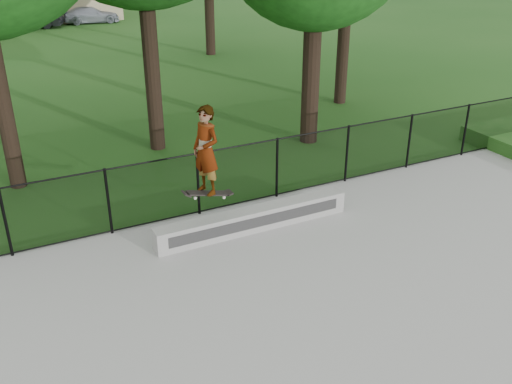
# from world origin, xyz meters

# --- Properties ---
(ground) EXTENTS (100.00, 100.00, 0.00)m
(ground) POSITION_xyz_m (0.00, 0.00, 0.00)
(ground) COLOR #1D4F16
(ground) RESTS_ON ground
(concrete_slab) EXTENTS (14.00, 12.00, 0.06)m
(concrete_slab) POSITION_xyz_m (0.00, 0.00, 0.03)
(concrete_slab) COLOR #A3A49F
(concrete_slab) RESTS_ON ground
(grind_ledge) EXTENTS (4.41, 0.40, 0.48)m
(grind_ledge) POSITION_xyz_m (-1.22, 4.70, 0.30)
(grind_ledge) COLOR #A6A5A1
(grind_ledge) RESTS_ON concrete_slab
(car_b) EXTENTS (4.03, 2.53, 1.37)m
(car_b) POSITION_xyz_m (-2.20, 34.45, 0.68)
(car_b) COLOR black
(car_b) RESTS_ON ground
(car_c) EXTENTS (3.40, 1.75, 1.04)m
(car_c) POSITION_xyz_m (1.75, 34.60, 0.52)
(car_c) COLOR #9096A3
(car_c) RESTS_ON ground
(skater_airborne) EXTENTS (0.83, 0.74, 1.92)m
(skater_airborne) POSITION_xyz_m (-2.35, 4.43, 2.14)
(skater_airborne) COLOR black
(skater_airborne) RESTS_ON ground
(chainlink_fence) EXTENTS (16.06, 0.06, 1.50)m
(chainlink_fence) POSITION_xyz_m (0.00, 5.90, 0.81)
(chainlink_fence) COLOR black
(chainlink_fence) RESTS_ON concrete_slab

